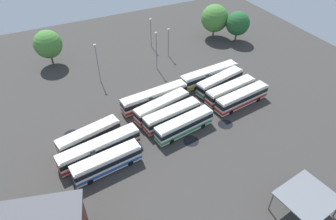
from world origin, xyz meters
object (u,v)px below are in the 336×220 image
at_px(bus_row2_slot3, 209,75).
at_px(lamp_post_by_building, 97,62).
at_px(bus_row1_slot0, 184,125).
at_px(tree_east_edge, 215,18).
at_px(bus_row2_slot0, 242,98).
at_px(lamp_post_far_corner, 156,50).
at_px(tree_northwest, 238,23).
at_px(bus_row0_slot0, 107,162).
at_px(bus_row1_slot3, 154,97).
at_px(lamp_post_mid_lot, 151,32).
at_px(bus_row2_slot2, 220,82).
at_px(bus_row0_slot1, 99,149).
at_px(bus_row1_slot1, 172,115).
at_px(lamp_post_near_entrance, 168,41).
at_px(tree_northeast, 48,44).
at_px(bus_row1_slot2, 162,107).
at_px(maintenance_shelter, 308,197).
at_px(bus_row0_slot2, 89,136).
at_px(bus_row2_slot1, 230,91).

xyz_separation_m(bus_row2_slot3, lamp_post_by_building, (-22.34, 11.51, 3.29)).
distance_m(bus_row1_slot0, tree_east_edge, 41.65).
bearing_deg(bus_row2_slot0, lamp_post_far_corner, 115.15).
distance_m(lamp_post_far_corner, tree_northwest, 26.57).
distance_m(bus_row0_slot0, bus_row1_slot3, 18.93).
bearing_deg(lamp_post_mid_lot, lamp_post_far_corner, -107.00).
relative_size(bus_row1_slot3, bus_row2_slot2, 1.19).
relative_size(bus_row0_slot1, bus_row1_slot1, 1.22).
bearing_deg(bus_row1_slot3, lamp_post_near_entrance, 55.79).
bearing_deg(tree_east_edge, bus_row2_slot3, -125.09).
bearing_deg(tree_northwest, tree_northeast, 169.09).
height_order(lamp_post_mid_lot, lamp_post_far_corner, lamp_post_far_corner).
distance_m(bus_row1_slot1, bus_row1_slot3, 6.79).
xyz_separation_m(bus_row2_slot0, lamp_post_far_corner, (-9.79, 20.84, 3.43)).
relative_size(bus_row1_slot1, tree_east_edge, 1.28).
relative_size(lamp_post_mid_lot, tree_northeast, 0.89).
relative_size(bus_row0_slot1, bus_row2_slot0, 1.16).
distance_m(bus_row1_slot3, bus_row2_slot0, 18.09).
relative_size(bus_row1_slot2, tree_northeast, 1.37).
relative_size(bus_row0_slot0, tree_northeast, 1.31).
relative_size(bus_row1_slot2, tree_northwest, 1.46).
bearing_deg(bus_row1_slot1, maintenance_shelter, -73.24).
relative_size(bus_row0_slot0, bus_row1_slot2, 0.96).
bearing_deg(bus_row0_slot0, bus_row1_slot1, 21.58).
bearing_deg(bus_row1_slot1, lamp_post_by_building, 112.15).
bearing_deg(bus_row0_slot2, bus_row0_slot1, -78.26).
xyz_separation_m(bus_row0_slot1, tree_east_edge, (42.66, 30.56, 3.83)).
height_order(bus_row1_slot1, bus_row2_slot0, same).
bearing_deg(lamp_post_mid_lot, bus_row0_slot2, -130.52).
relative_size(lamp_post_by_building, lamp_post_far_corner, 0.97).
bearing_deg(bus_row1_slot3, bus_row0_slot2, -160.46).
bearing_deg(bus_row2_slot2, bus_row2_slot0, -83.43).
xyz_separation_m(bus_row0_slot0, lamp_post_near_entrance, (25.83, 29.84, 2.39)).
distance_m(bus_row1_slot1, tree_northwest, 39.77).
bearing_deg(bus_row1_slot2, lamp_post_far_corner, 68.83).
bearing_deg(bus_row0_slot0, lamp_post_far_corner, 51.02).
bearing_deg(bus_row1_slot2, lamp_post_by_building, 114.43).
height_order(bus_row2_slot3, lamp_post_by_building, lamp_post_by_building).
bearing_deg(bus_row2_slot0, bus_row1_slot0, -172.08).
distance_m(bus_row0_slot0, bus_row2_slot1, 30.67).
xyz_separation_m(bus_row1_slot1, bus_row2_slot2, (14.69, 5.61, 0.00)).
distance_m(bus_row2_slot1, maintenance_shelter, 28.77).
height_order(bus_row1_slot3, bus_row2_slot0, same).
height_order(bus_row0_slot0, tree_northeast, tree_northeast).
distance_m(bus_row2_slot3, lamp_post_by_building, 25.34).
xyz_separation_m(bus_row1_slot1, maintenance_shelter, (7.83, -25.98, 1.98)).
xyz_separation_m(lamp_post_near_entrance, tree_northeast, (-27.90, 8.81, 1.45)).
bearing_deg(lamp_post_mid_lot, bus_row2_slot1, -78.54).
relative_size(lamp_post_far_corner, tree_northwest, 1.14).
xyz_separation_m(bus_row1_slot0, lamp_post_far_corner, (4.90, 22.89, 3.43)).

